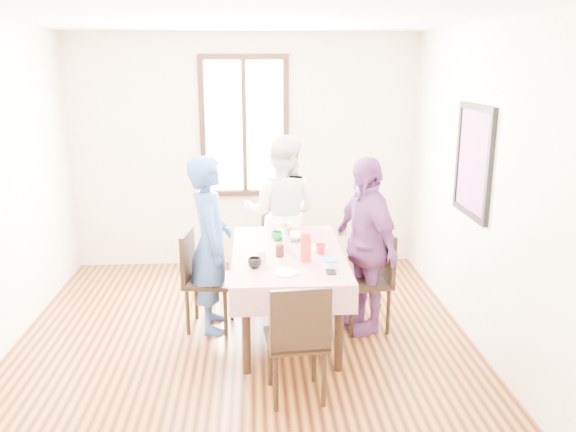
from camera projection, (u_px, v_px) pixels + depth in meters
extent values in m
plane|color=black|center=(244.00, 349.00, 4.98)|extent=(4.50, 4.50, 0.00)
plane|color=beige|center=(245.00, 152.00, 6.81)|extent=(4.00, 0.00, 4.00)
plane|color=beige|center=(487.00, 192.00, 4.75)|extent=(0.00, 4.50, 4.50)
cube|color=black|center=(244.00, 127.00, 6.71)|extent=(1.02, 0.06, 1.62)
cube|color=white|center=(244.00, 127.00, 6.72)|extent=(0.90, 0.02, 1.50)
cube|color=red|center=(474.00, 161.00, 4.98)|extent=(0.04, 0.76, 0.96)
cube|color=black|center=(288.00, 293.00, 5.21)|extent=(0.84, 1.53, 0.75)
cube|color=#56000B|center=(288.00, 252.00, 5.11)|extent=(0.96, 1.65, 0.01)
cube|color=black|center=(209.00, 280.00, 5.29)|extent=(0.47, 0.47, 0.91)
cube|color=black|center=(365.00, 281.00, 5.28)|extent=(0.47, 0.47, 0.91)
cube|color=black|center=(282.00, 248.00, 6.20)|extent=(0.43, 0.43, 0.91)
cube|color=black|center=(296.00, 339.00, 4.18)|extent=(0.46, 0.46, 0.91)
imported|color=#2B4A84|center=(210.00, 244.00, 5.20)|extent=(0.44, 0.62, 1.60)
imported|color=white|center=(282.00, 214.00, 6.09)|extent=(0.93, 0.79, 1.66)
imported|color=#64336F|center=(364.00, 245.00, 5.19)|extent=(0.68, 1.01, 1.59)
imported|color=black|center=(255.00, 263.00, 4.70)|extent=(0.14, 0.14, 0.09)
imported|color=red|center=(321.00, 249.00, 5.06)|extent=(0.13, 0.13, 0.08)
imported|color=#0C7226|center=(277.00, 236.00, 5.43)|extent=(0.11, 0.11, 0.08)
imported|color=white|center=(293.00, 237.00, 5.46)|extent=(0.28, 0.28, 0.05)
cube|color=red|center=(306.00, 247.00, 4.84)|extent=(0.08, 0.08, 0.25)
cylinder|color=white|center=(330.00, 264.00, 4.71)|extent=(0.12, 0.12, 0.06)
cylinder|color=black|center=(280.00, 251.00, 4.98)|extent=(0.07, 0.07, 0.10)
cylinder|color=silver|center=(262.00, 256.00, 4.84)|extent=(0.07, 0.07, 0.10)
cube|color=black|center=(331.00, 272.00, 4.62)|extent=(0.07, 0.15, 0.01)
cylinder|color=silver|center=(287.00, 242.00, 5.15)|extent=(0.07, 0.07, 0.14)
cylinder|color=white|center=(317.00, 248.00, 5.20)|extent=(0.20, 0.20, 0.01)
cylinder|color=white|center=(286.00, 232.00, 5.68)|extent=(0.20, 0.20, 0.01)
cylinder|color=white|center=(286.00, 273.00, 4.59)|extent=(0.20, 0.20, 0.01)
cylinder|color=blue|center=(330.00, 260.00, 4.70)|extent=(0.12, 0.12, 0.01)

